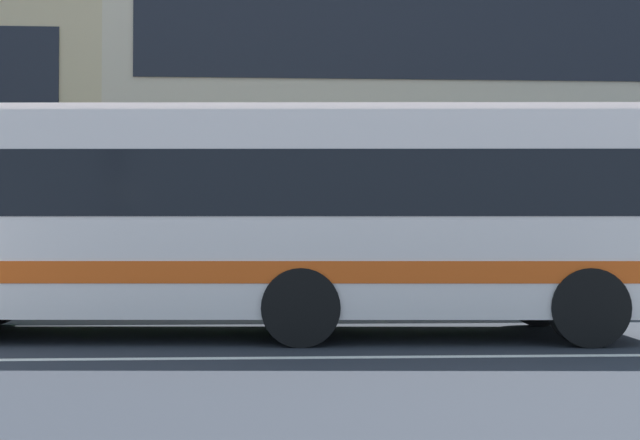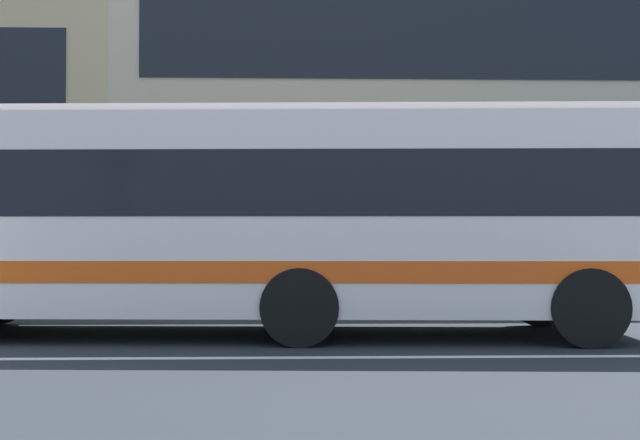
# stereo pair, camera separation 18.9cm
# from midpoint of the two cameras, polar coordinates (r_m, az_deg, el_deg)

# --- Properties ---
(hedge_row_far) EXTENTS (17.76, 1.10, 1.01)m
(hedge_row_far) POSITION_cam_midpoint_polar(r_m,az_deg,el_deg) (14.93, -16.25, -4.60)
(hedge_row_far) COLOR #316C27
(hedge_row_far) RESTS_ON ground_plane
(apartment_block_right) EXTENTS (18.25, 9.76, 10.72)m
(apartment_block_right) POSITION_cam_midpoint_polar(r_m,az_deg,el_deg) (24.04, 8.91, 8.26)
(apartment_block_right) COLOR #C0B094
(apartment_block_right) RESTS_ON ground_plane
(transit_bus) EXTENTS (10.69, 3.12, 3.12)m
(transit_bus) POSITION_cam_midpoint_polar(r_m,az_deg,el_deg) (11.12, -5.01, 0.47)
(transit_bus) COLOR silver
(transit_bus) RESTS_ON ground_plane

